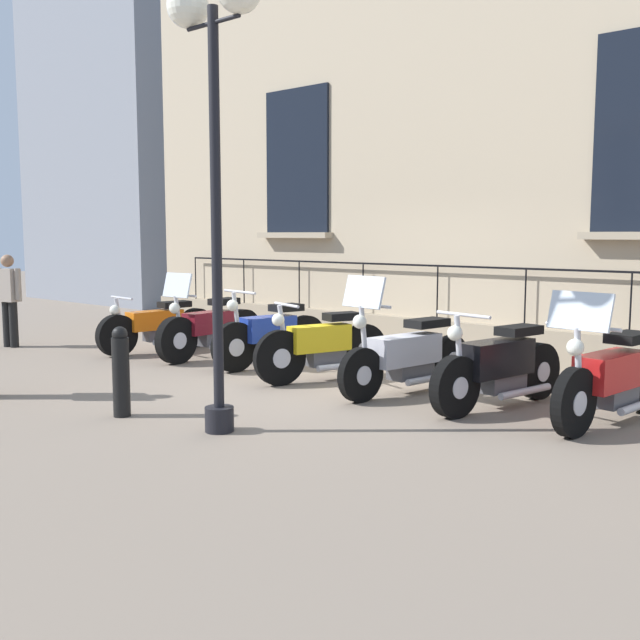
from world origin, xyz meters
name	(u,v)px	position (x,y,z in m)	size (l,w,h in m)	color
ground_plane	(331,379)	(0.00, 0.00, 0.00)	(60.00, 60.00, 0.00)	gray
building_facade	(455,121)	(-2.98, 0.00, 3.64)	(0.82, 13.92, 7.46)	tan
motorcycle_orange	(158,327)	(0.09, -3.57, 0.41)	(2.11, 0.66, 0.93)	black
motorcycle_maroon	(210,329)	(-0.07, -2.48, 0.44)	(2.07, 0.65, 1.33)	black
motorcycle_blue	(271,336)	(-0.12, -1.22, 0.45)	(1.94, 0.76, 1.12)	black
motorcycle_yellow	(322,347)	(0.14, -0.03, 0.44)	(1.89, 0.82, 1.03)	black
motorcycle_silver	(407,355)	(0.05, 1.22, 0.46)	(2.16, 0.78, 1.43)	black
motorcycle_black	(499,368)	(0.02, 2.41, 0.44)	(2.07, 0.79, 1.08)	black
motorcycle_red	(612,379)	(-0.08, 3.59, 0.46)	(2.13, 0.75, 1.36)	black
lamppost	(214,93)	(2.66, 0.84, 3.17)	(0.40, 1.10, 4.20)	black
bollard	(121,371)	(2.93, -0.37, 0.48)	(0.18, 0.18, 0.94)	black
pedestrian_walking	(9,296)	(1.42, -5.84, 0.87)	(0.30, 0.52, 1.55)	black
distant_building	(145,120)	(-5.98, -12.15, 5.18)	(4.73, 5.88, 10.36)	gray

